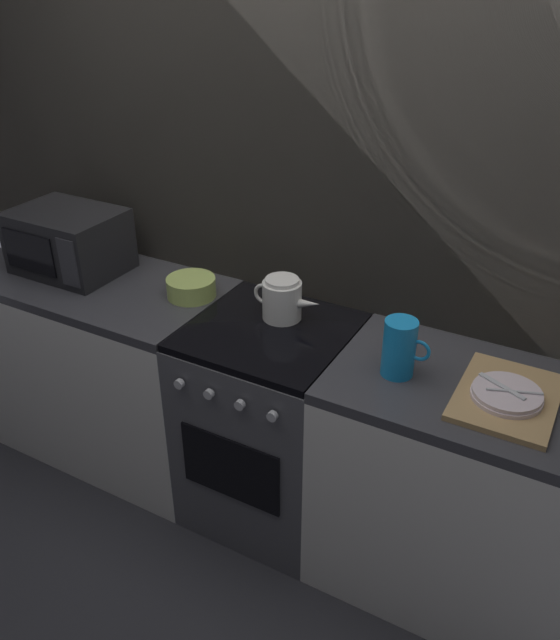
% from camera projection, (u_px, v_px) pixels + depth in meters
% --- Properties ---
extents(ground_plane, '(8.00, 8.00, 0.00)m').
position_uv_depth(ground_plane, '(271.00, 503.00, 2.85)').
color(ground_plane, '#2D2D33').
extents(back_wall, '(3.60, 0.05, 2.40)m').
position_uv_depth(back_wall, '(310.00, 225.00, 2.50)').
color(back_wall, '#A39989').
rests_on(back_wall, ground_plane).
extents(counter_left, '(1.20, 0.60, 0.90)m').
position_uv_depth(counter_left, '(103.00, 364.00, 3.01)').
color(counter_left, silver).
rests_on(counter_left, ground_plane).
extents(stove_unit, '(0.60, 0.63, 0.90)m').
position_uv_depth(stove_unit, '(270.00, 424.00, 2.63)').
color(stove_unit, '#4C4C51').
rests_on(stove_unit, ground_plane).
extents(counter_right, '(1.20, 0.60, 0.90)m').
position_uv_depth(counter_right, '(494.00, 502.00, 2.25)').
color(counter_right, silver).
rests_on(counter_right, ground_plane).
extents(microwave, '(0.46, 0.35, 0.27)m').
position_uv_depth(microwave, '(69.00, 241.00, 2.79)').
color(microwave, black).
rests_on(microwave, counter_left).
extents(kettle, '(0.28, 0.15, 0.17)m').
position_uv_depth(kettle, '(283.00, 299.00, 2.44)').
color(kettle, white).
rests_on(kettle, stove_unit).
extents(mixing_bowl, '(0.20, 0.20, 0.08)m').
position_uv_depth(mixing_bowl, '(191.00, 287.00, 2.61)').
color(mixing_bowl, '#B7D166').
rests_on(mixing_bowl, counter_left).
extents(pitcher, '(0.16, 0.11, 0.20)m').
position_uv_depth(pitcher, '(400.00, 348.00, 2.10)').
color(pitcher, '#198CD8').
rests_on(pitcher, counter_right).
extents(dish_pile, '(0.30, 0.40, 0.06)m').
position_uv_depth(dish_pile, '(507.00, 396.00, 2.01)').
color(dish_pile, tan).
rests_on(dish_pile, counter_right).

